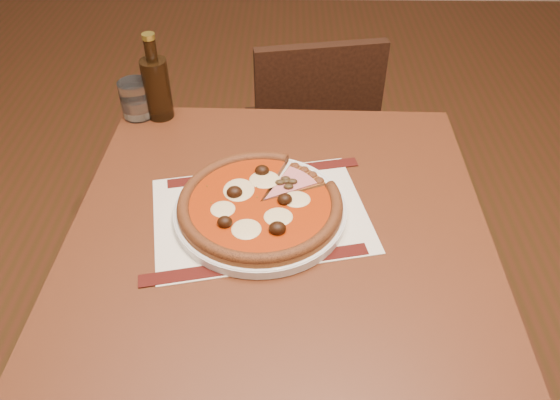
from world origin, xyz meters
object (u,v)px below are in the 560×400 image
(chair_far, at_px, (310,131))
(plate, at_px, (260,211))
(water_glass, at_px, (136,99))
(table, at_px, (280,254))
(bottle, at_px, (157,86))
(pizza, at_px, (260,203))

(chair_far, distance_m, plate, 0.80)
(plate, xyz_separation_m, water_glass, (-0.32, 0.36, 0.03))
(chair_far, xyz_separation_m, plate, (-0.13, -0.73, 0.30))
(table, distance_m, chair_far, 0.76)
(water_glass, relative_size, bottle, 0.43)
(table, distance_m, bottle, 0.51)
(plate, bearing_deg, bottle, 126.04)
(water_glass, bearing_deg, pizza, -48.65)
(table, relative_size, pizza, 2.55)
(pizza, bearing_deg, chair_far, 80.04)
(table, height_order, water_glass, water_glass)
(water_glass, xyz_separation_m, bottle, (0.06, -0.00, 0.04))
(bottle, bearing_deg, pizza, -53.99)
(water_glass, distance_m, bottle, 0.07)
(plate, distance_m, bottle, 0.45)
(chair_far, bearing_deg, water_glass, 29.46)
(table, relative_size, plate, 2.42)
(chair_far, height_order, plate, chair_far)
(plate, bearing_deg, pizza, -131.64)
(table, height_order, bottle, bottle)
(table, xyz_separation_m, chair_far, (0.09, 0.74, -0.19))
(chair_far, bearing_deg, table, 72.73)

